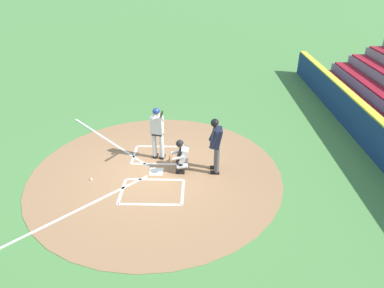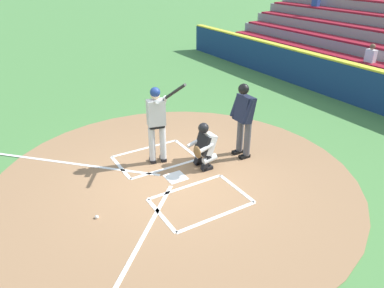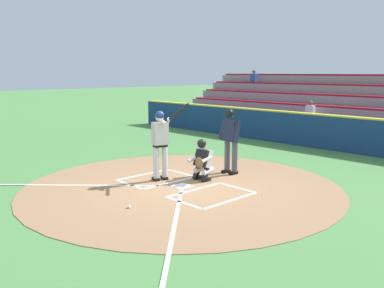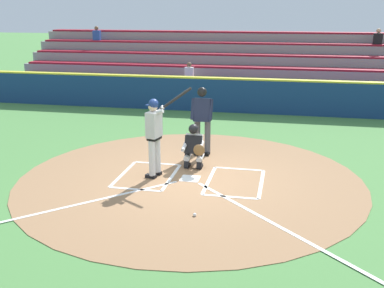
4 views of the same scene
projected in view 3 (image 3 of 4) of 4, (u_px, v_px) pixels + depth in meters
The scene contains 9 objects.
ground_plane at pixel (182, 187), 10.51m from camera, with size 120.00×120.00×0.00m, color #4C8442.
dirt_circle at pixel (182, 186), 10.51m from camera, with size 8.00×8.00×0.01m, color #99704C.
home_plate_and_chalk at pixel (155, 193), 9.92m from camera, with size 7.93×4.91×0.01m.
batter at pixel (161, 140), 10.92m from camera, with size 1.04×0.55×2.13m.
catcher at pixel (202, 159), 10.99m from camera, with size 0.59×0.61×1.13m.
plate_umpire at pixel (230, 137), 11.66m from camera, with size 0.58×0.41×1.86m.
baseball at pixel (129, 207), 8.81m from camera, with size 0.07×0.07×0.07m, color white.
backstop_wall at pixel (331, 132), 15.47m from camera, with size 22.00×0.36×1.31m.
bleacher_stand at pixel (376, 116), 17.99m from camera, with size 20.00×5.10×3.00m.
Camera 3 is at (-7.58, 6.79, 2.87)m, focal length 38.74 mm.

